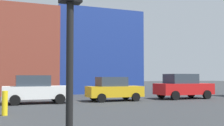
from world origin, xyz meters
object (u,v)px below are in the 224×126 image
object	(u,v)px
traffic_light_near_right	(71,8)
parked_car_5	(183,86)
parked_car_4	(114,89)
street_lamp	(71,34)
parked_car_3	(36,89)
bollard_yellow_0	(5,103)

from	to	relation	value
traffic_light_near_right	parked_car_5	bearing A→B (deg)	136.52
parked_car_4	street_lamp	distance (m)	5.44
parked_car_3	traffic_light_near_right	distance (m)	13.71
street_lamp	bollard_yellow_0	bearing A→B (deg)	-120.53
parked_car_3	parked_car_4	xyz separation A→B (m)	(5.28, -0.00, -0.05)
parked_car_4	traffic_light_near_right	bearing A→B (deg)	-114.15
bollard_yellow_0	street_lamp	distance (m)	10.09
parked_car_3	parked_car_4	size ratio (longest dim) A/B	1.06
parked_car_5	parked_car_4	bearing A→B (deg)	-180.00
parked_car_4	bollard_yellow_0	xyz separation A→B (m)	(-7.08, -5.21, -0.30)
parked_car_3	bollard_yellow_0	world-z (taller)	parked_car_3
traffic_light_near_right	bollard_yellow_0	distance (m)	8.71
parked_car_5	bollard_yellow_0	xyz separation A→B (m)	(-12.82, -5.21, -0.42)
parked_car_3	parked_car_4	world-z (taller)	parked_car_3
traffic_light_near_right	street_lamp	distance (m)	16.71
parked_car_4	parked_car_5	xyz separation A→B (m)	(5.74, 0.00, 0.12)
parked_car_5	traffic_light_near_right	distance (m)	18.08
parked_car_3	traffic_light_near_right	size ratio (longest dim) A/B	1.08
parked_car_4	street_lamp	xyz separation A→B (m)	(-2.46, 2.62, 4.09)
traffic_light_near_right	street_lamp	bearing A→B (deg)	164.99
parked_car_3	bollard_yellow_0	size ratio (longest dim) A/B	3.87
parked_car_5	traffic_light_near_right	world-z (taller)	traffic_light_near_right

